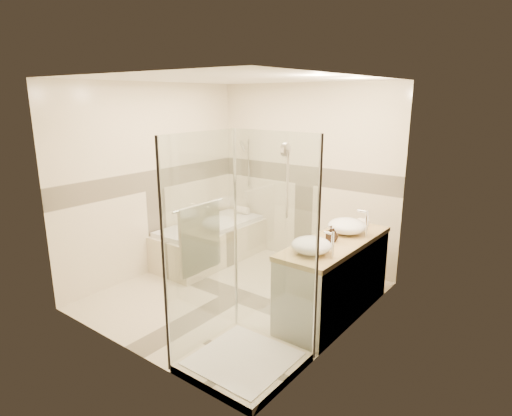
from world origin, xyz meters
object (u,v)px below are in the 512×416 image
Objects in this scene: vanity at (334,277)px; amenity_bottle_a at (331,234)px; vessel_sink_near at (347,226)px; amenity_bottle_b at (333,235)px; shower_enclosure at (238,308)px; vessel_sink_far at (311,245)px; bathtub at (211,240)px.

vanity is 9.22× the size of amenity_bottle_a.
vessel_sink_near is 0.32m from amenity_bottle_b.
shower_enclosure is 0.93m from vessel_sink_far.
amenity_bottle_b is at bearing -122.34° from vanity.
shower_enclosure is 4.87× the size of vessel_sink_near.
vessel_sink_far is (0.27, 0.78, 0.42)m from shower_enclosure.
amenity_bottle_a is (0.00, 0.40, 0.01)m from vessel_sink_far.
vessel_sink_near is at bearing 93.95° from vanity.
shower_enclosure is at bearing -102.97° from amenity_bottle_a.
vessel_sink_far is at bearing -21.43° from bathtub.
shower_enclosure is 1.33m from amenity_bottle_b.
amenity_bottle_b is (0.00, 0.05, -0.02)m from amenity_bottle_a.
vessel_sink_near is at bearing 90.00° from amenity_bottle_a.
amenity_bottle_b is (0.00, 0.45, -0.01)m from vessel_sink_far.
vessel_sink_near reaches higher than vanity.
amenity_bottle_b is (2.13, -0.38, 0.61)m from bathtub.
vessel_sink_near is 0.78m from vessel_sink_far.
vanity is (2.15, -0.35, 0.12)m from bathtub.
amenity_bottle_a is (0.27, 1.18, 0.43)m from shower_enclosure.
shower_enclosure is at bearing -109.17° from vessel_sink_far.
vanity is 4.13× the size of vessel_sink_far.
vanity is 0.79× the size of shower_enclosure.
bathtub is at bearing 169.84° from amenity_bottle_b.
vanity is at bearing -9.25° from bathtub.
amenity_bottle_b is (0.00, -0.32, -0.02)m from vessel_sink_near.
amenity_bottle_a is (0.00, -0.38, 0.00)m from vessel_sink_near.
vanity is 0.70m from vessel_sink_far.
vessel_sink_near is 3.13× the size of amenity_bottle_b.
amenity_bottle_a is at bearing 90.00° from vessel_sink_far.
shower_enclosure is 1.29m from amenity_bottle_a.
vessel_sink_near is (0.27, 1.56, 0.43)m from shower_enclosure.
bathtub is 12.68× the size of amenity_bottle_b.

